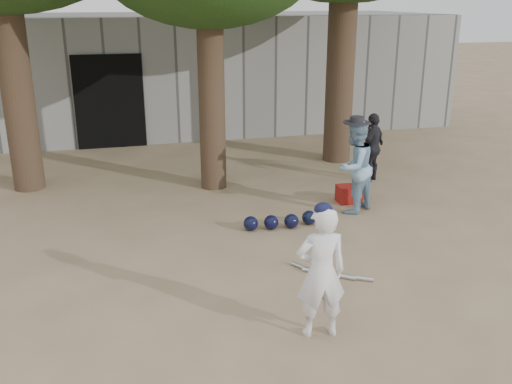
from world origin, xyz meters
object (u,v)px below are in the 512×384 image
object	(u,v)px
spectator_blue	(354,167)
red_bag	(349,194)
boy_player	(321,273)
spectator_dark	(373,147)

from	to	relation	value
spectator_blue	red_bag	bearing A→B (deg)	-138.97
boy_player	red_bag	world-z (taller)	boy_player
spectator_blue	boy_player	bearing A→B (deg)	29.53
spectator_dark	red_bag	distance (m)	1.50
boy_player	spectator_blue	xyz separation A→B (m)	(1.86, 3.37, 0.04)
boy_player	red_bag	distance (m)	4.34
spectator_dark	boy_player	bearing A→B (deg)	20.04
spectator_dark	spectator_blue	bearing A→B (deg)	15.78
boy_player	red_bag	bearing A→B (deg)	-112.98
spectator_blue	spectator_dark	xyz separation A→B (m)	(1.06, 1.50, -0.11)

